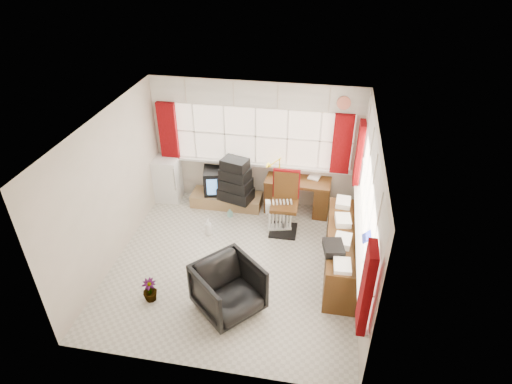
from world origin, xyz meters
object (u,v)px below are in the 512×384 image
office_chair (228,289)px  tv_bench (227,200)px  radiator (280,218)px  credenza (342,251)px  desk_lamp (280,163)px  desk (298,193)px  crt_tv (218,180)px  mini_fridge (167,178)px  task_chair (285,199)px

office_chair → tv_bench: bearing=56.9°
office_chair → tv_bench: size_ratio=0.62×
radiator → credenza: 1.43m
desk_lamp → desk: bearing=-9.9°
tv_bench → crt_tv: bearing=152.2°
crt_tv → desk_lamp: bearing=2.2°
radiator → desk: bearing=70.6°
radiator → mini_fridge: (-2.41, 0.72, 0.19)m
desk_lamp → tv_bench: desk_lamp is taller
radiator → mini_fridge: bearing=163.5°
crt_tv → credenza: bearing=-33.3°
credenza → tv_bench: (-2.28, 1.52, -0.27)m
desk_lamp → radiator: desk_lamp is taller
radiator → mini_fridge: mini_fridge is taller
office_chair → crt_tv: size_ratio=1.35×
desk → radiator: 0.77m
desk → crt_tv: size_ratio=1.96×
radiator → credenza: credenza is taller
office_chair → mini_fridge: mini_fridge is taller
desk → crt_tv: 1.60m
desk → crt_tv: (-1.60, 0.02, 0.10)m
desk → office_chair: size_ratio=1.46×
desk_lamp → crt_tv: size_ratio=0.62×
crt_tv → tv_bench: bearing=-27.8°
desk_lamp → mini_fridge: size_ratio=0.44×
desk → tv_bench: bearing=-176.8°
desk → mini_fridge: bearing=-180.0°
radiator → credenza: (1.12, -0.88, 0.13)m
task_chair → office_chair: 2.20m
office_chair → mini_fridge: size_ratio=0.95×
task_chair → mini_fridge: 2.57m
task_chair → desk_lamp: bearing=106.3°
task_chair → crt_tv: size_ratio=1.83×
task_chair → office_chair: task_chair is taller
tv_bench → mini_fridge: size_ratio=1.54×
desk → tv_bench: (-1.41, -0.08, -0.27)m
desk → credenza: credenza is taller
desk → desk_lamp: bearing=170.1°
office_chair → credenza: 1.97m
desk_lamp → credenza: desk_lamp is taller
credenza → office_chair: bearing=-144.5°
tv_bench → radiator: bearing=-28.7°
task_chair → tv_bench: (-1.23, 0.54, -0.50)m
desk → task_chair: (-0.18, -0.62, 0.23)m
desk → office_chair: 2.84m
credenza → desk: bearing=118.4°
desk → tv_bench: size_ratio=0.90×
desk → office_chair: bearing=-105.0°
desk → task_chair: 0.69m
desk_lamp → tv_bench: size_ratio=0.29×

